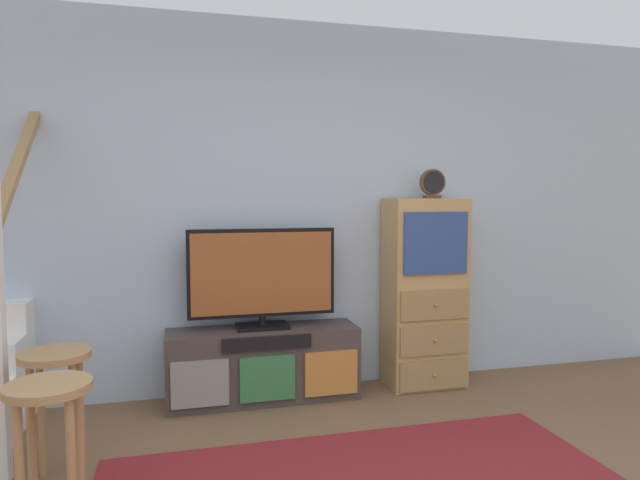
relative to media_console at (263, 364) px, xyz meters
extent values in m
cube|color=#A8BCD1|center=(0.30, 0.27, 1.10)|extent=(6.40, 0.12, 2.70)
cube|color=#423833|center=(0.00, 0.01, 0.00)|extent=(1.33, 0.36, 0.51)
cube|color=gray|center=(-0.44, -0.18, -0.04)|extent=(0.37, 0.02, 0.31)
cube|color=#337042|center=(0.00, -0.18, -0.04)|extent=(0.37, 0.02, 0.31)
cube|color=#BC7533|center=(0.44, -0.18, -0.04)|extent=(0.37, 0.02, 0.31)
cube|color=black|center=(0.00, -0.18, 0.20)|extent=(0.60, 0.02, 0.09)
cube|color=black|center=(0.00, 0.03, 0.27)|extent=(0.36, 0.22, 0.02)
cylinder|color=black|center=(0.00, 0.03, 0.31)|extent=(0.05, 0.05, 0.06)
cube|color=black|center=(0.00, 0.03, 0.65)|extent=(1.03, 0.05, 0.62)
cube|color=brown|center=(0.00, 0.00, 0.65)|extent=(0.98, 0.01, 0.57)
cube|color=tan|center=(1.23, 0.02, 0.45)|extent=(0.58, 0.34, 1.42)
cube|color=#9C7949|center=(1.23, -0.16, -0.12)|extent=(0.53, 0.02, 0.22)
sphere|color=olive|center=(1.23, -0.18, -0.12)|extent=(0.03, 0.03, 0.03)
cube|color=#9C7949|center=(1.23, -0.16, 0.14)|extent=(0.53, 0.02, 0.22)
sphere|color=olive|center=(1.23, -0.18, 0.14)|extent=(0.03, 0.03, 0.03)
cube|color=#9C7949|center=(1.23, -0.16, 0.40)|extent=(0.53, 0.02, 0.22)
sphere|color=olive|center=(1.23, -0.18, 0.40)|extent=(0.03, 0.03, 0.03)
cube|color=#2D4784|center=(1.23, -0.16, 0.84)|extent=(0.49, 0.02, 0.45)
cube|color=#4C3823|center=(1.27, 0.00, 1.18)|extent=(0.12, 0.08, 0.02)
cylinder|color=brown|center=(1.27, 0.00, 1.28)|extent=(0.19, 0.04, 0.19)
cylinder|color=black|center=(1.27, -0.03, 1.28)|extent=(0.16, 0.01, 0.16)
cube|color=#9E7547|center=(-1.45, -0.14, 1.45)|extent=(0.06, 1.33, 0.99)
cylinder|color=#A37A4C|center=(-0.99, -1.48, 0.07)|extent=(0.04, 0.04, 0.64)
cylinder|color=#A37A4C|center=(-1.18, -1.29, 0.07)|extent=(0.04, 0.04, 0.64)
cylinder|color=#A37A4C|center=(-0.99, -1.29, 0.07)|extent=(0.04, 0.04, 0.64)
cylinder|color=#A37A4C|center=(-1.09, -1.39, 0.41)|extent=(0.34, 0.34, 0.03)
cylinder|color=#A37A4C|center=(-1.26, -0.96, 0.06)|extent=(0.04, 0.04, 0.64)
cylinder|color=#A37A4C|center=(-1.07, -0.96, 0.06)|extent=(0.04, 0.04, 0.64)
cylinder|color=#A37A4C|center=(-1.26, -0.78, 0.06)|extent=(0.04, 0.04, 0.64)
cylinder|color=#A37A4C|center=(-1.07, -0.78, 0.06)|extent=(0.04, 0.04, 0.64)
cylinder|color=#A37A4C|center=(-1.16, -0.87, 0.40)|extent=(0.34, 0.34, 0.03)
camera|label=1|loc=(-0.56, -3.78, 1.18)|focal=30.97mm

